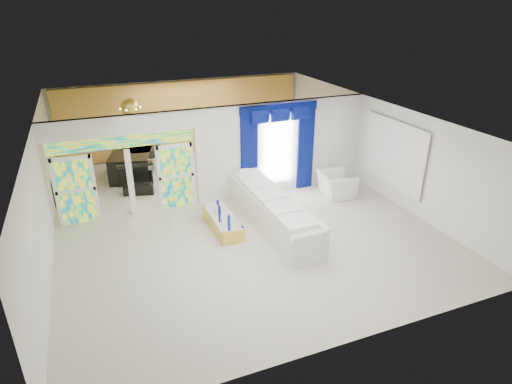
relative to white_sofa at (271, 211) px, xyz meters
name	(u,v)px	position (x,y,z in m)	size (l,w,h in m)	color
floor	(232,211)	(-0.75, 1.21, -0.43)	(12.00, 12.00, 0.00)	#B7AF9E
dividing_wall	(283,147)	(1.40, 2.21, 1.07)	(5.70, 0.18, 3.00)	white
dividing_header	(120,125)	(-3.60, 2.21, 2.29)	(4.30, 0.18, 0.55)	white
stained_panel_left	(76,190)	(-5.02, 2.21, 0.57)	(0.95, 0.04, 2.00)	#994C3F
stained_panel_right	(176,176)	(-2.17, 2.21, 0.57)	(0.95, 0.04, 2.00)	#994C3F
stained_transom	(122,142)	(-3.60, 2.21, 1.82)	(4.00, 0.05, 0.35)	#994C3F
window_pane	(278,150)	(1.15, 2.11, 1.02)	(1.00, 0.02, 2.30)	white
blue_drape_left	(249,155)	(0.15, 2.08, 0.97)	(0.55, 0.10, 2.80)	#030548
blue_drape_right	(306,148)	(2.15, 2.08, 0.97)	(0.55, 0.10, 2.80)	#030548
blue_pelmet	(279,108)	(1.15, 2.08, 2.39)	(2.60, 0.12, 0.25)	#030548
wall_mirror	(393,153)	(4.19, 0.21, 1.12)	(0.04, 2.70, 1.90)	white
gold_curtains	(184,118)	(-0.75, 7.11, 1.07)	(9.70, 0.12, 2.90)	#C3862E
white_sofa	(271,211)	(0.00, 0.00, 0.00)	(0.97, 4.54, 0.86)	silver
coffee_table	(222,222)	(-1.35, 0.30, -0.23)	(0.62, 1.85, 0.41)	gold
console_table	(255,192)	(0.26, 1.88, -0.22)	(1.28, 0.41, 0.43)	silver
table_lamp	(246,178)	(-0.04, 1.88, 0.29)	(0.36, 0.36, 0.58)	white
armchair	(336,184)	(2.80, 1.08, -0.06)	(1.16, 1.01, 0.75)	silver
grand_piano	(132,165)	(-3.18, 5.20, 0.02)	(1.37, 1.79, 0.90)	black
piano_bench	(139,189)	(-3.18, 3.60, -0.27)	(0.98, 0.38, 0.33)	black
tv_console	(65,191)	(-5.40, 3.73, -0.02)	(0.57, 0.52, 0.83)	tan
chandelier	(130,108)	(-3.05, 4.61, 2.22)	(0.60, 0.60, 0.60)	gold
decanters	(221,213)	(-1.37, 0.28, 0.07)	(0.22, 1.20, 0.23)	silver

